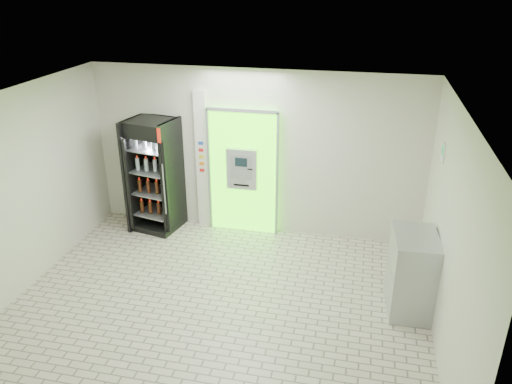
% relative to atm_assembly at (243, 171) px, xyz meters
% --- Properties ---
extents(ground, '(6.00, 6.00, 0.00)m').
position_rel_atm_assembly_xyz_m(ground, '(0.20, -2.41, -1.17)').
color(ground, '#C2B2A0').
rests_on(ground, ground).
extents(room_shell, '(6.00, 6.00, 6.00)m').
position_rel_atm_assembly_xyz_m(room_shell, '(0.20, -2.41, 0.67)').
color(room_shell, beige).
rests_on(room_shell, ground).
extents(atm_assembly, '(1.30, 0.24, 2.33)m').
position_rel_atm_assembly_xyz_m(atm_assembly, '(0.00, 0.00, 0.00)').
color(atm_assembly, '#41EA0C').
rests_on(atm_assembly, ground).
extents(pillar, '(0.22, 0.11, 2.60)m').
position_rel_atm_assembly_xyz_m(pillar, '(-0.78, 0.04, 0.13)').
color(pillar, silver).
rests_on(pillar, ground).
extents(beverage_cooler, '(0.92, 0.87, 2.11)m').
position_rel_atm_assembly_xyz_m(beverage_cooler, '(-1.61, -0.27, -0.16)').
color(beverage_cooler, black).
rests_on(beverage_cooler, ground).
extents(steel_cabinet, '(0.65, 0.92, 1.18)m').
position_rel_atm_assembly_xyz_m(steel_cabinet, '(2.89, -1.85, -0.58)').
color(steel_cabinet, '#A5A8AC').
rests_on(steel_cabinet, ground).
extents(exit_sign, '(0.02, 0.22, 0.26)m').
position_rel_atm_assembly_xyz_m(exit_sign, '(3.19, -1.01, 0.95)').
color(exit_sign, white).
rests_on(exit_sign, room_shell).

